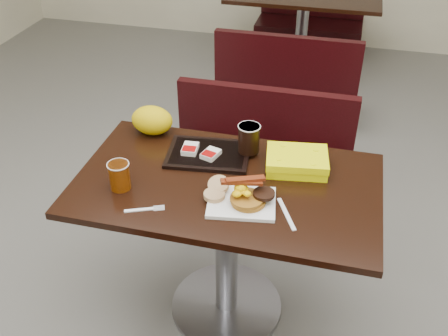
% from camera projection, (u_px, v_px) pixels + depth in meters
% --- Properties ---
extents(floor, '(6.00, 7.00, 0.01)m').
position_uv_depth(floor, '(226.00, 307.00, 2.47)').
color(floor, slate).
rests_on(floor, ground).
extents(table_near, '(1.20, 0.70, 0.75)m').
position_uv_depth(table_near, '(227.00, 250.00, 2.26)').
color(table_near, black).
rests_on(table_near, floor).
extents(bench_near_n, '(1.00, 0.46, 0.72)m').
position_uv_depth(bench_near_n, '(257.00, 165.00, 2.82)').
color(bench_near_n, black).
rests_on(bench_near_n, floor).
extents(table_far, '(1.20, 0.70, 0.75)m').
position_uv_depth(table_far, '(301.00, 38.00, 4.32)').
color(table_far, black).
rests_on(table_far, floor).
extents(bench_far_s, '(1.00, 0.46, 0.72)m').
position_uv_depth(bench_far_s, '(289.00, 74.00, 3.77)').
color(bench_far_s, black).
rests_on(bench_far_s, floor).
extents(bench_far_n, '(1.00, 0.46, 0.72)m').
position_uv_depth(bench_far_n, '(310.00, 13.00, 4.89)').
color(bench_far_n, black).
rests_on(bench_far_n, floor).
extents(platter, '(0.28, 0.23, 0.01)m').
position_uv_depth(platter, '(242.00, 203.00, 1.92)').
color(platter, white).
rests_on(platter, table_near).
extents(pancake_stack, '(0.15, 0.15, 0.03)m').
position_uv_depth(pancake_stack, '(248.00, 199.00, 1.90)').
color(pancake_stack, '#AA6A1C').
rests_on(pancake_stack, platter).
extents(sausage_patty, '(0.10, 0.10, 0.01)m').
position_uv_depth(sausage_patty, '(264.00, 194.00, 1.90)').
color(sausage_patty, black).
rests_on(sausage_patty, pancake_stack).
extents(scrambled_eggs, '(0.09, 0.09, 0.04)m').
position_uv_depth(scrambled_eggs, '(240.00, 189.00, 1.90)').
color(scrambled_eggs, '#FFC305').
rests_on(scrambled_eggs, pancake_stack).
extents(bacon_strips, '(0.17, 0.12, 0.01)m').
position_uv_depth(bacon_strips, '(242.00, 181.00, 1.89)').
color(bacon_strips, '#440F04').
rests_on(bacon_strips, scrambled_eggs).
extents(muffin_bottom, '(0.09, 0.09, 0.02)m').
position_uv_depth(muffin_bottom, '(214.00, 195.00, 1.93)').
color(muffin_bottom, tan).
rests_on(muffin_bottom, platter).
extents(muffin_top, '(0.09, 0.10, 0.05)m').
position_uv_depth(muffin_top, '(219.00, 185.00, 1.97)').
color(muffin_top, tan).
rests_on(muffin_top, platter).
extents(coffee_cup_near, '(0.09, 0.09, 0.11)m').
position_uv_depth(coffee_cup_near, '(119.00, 176.00, 1.98)').
color(coffee_cup_near, '#944105').
rests_on(coffee_cup_near, table_near).
extents(fork, '(0.15, 0.08, 0.00)m').
position_uv_depth(fork, '(139.00, 210.00, 1.90)').
color(fork, white).
rests_on(fork, table_near).
extents(knife, '(0.09, 0.17, 0.00)m').
position_uv_depth(knife, '(286.00, 214.00, 1.88)').
color(knife, white).
rests_on(knife, table_near).
extents(condiment_syrup, '(0.05, 0.05, 0.01)m').
position_uv_depth(condiment_syrup, '(191.00, 163.00, 2.14)').
color(condiment_syrup, '#AA5707').
rests_on(condiment_syrup, table_near).
extents(condiment_ketchup, '(0.05, 0.04, 0.01)m').
position_uv_depth(condiment_ketchup, '(223.00, 168.00, 2.11)').
color(condiment_ketchup, '#8C0504').
rests_on(condiment_ketchup, table_near).
extents(tray, '(0.37, 0.28, 0.02)m').
position_uv_depth(tray, '(208.00, 154.00, 2.19)').
color(tray, black).
rests_on(tray, table_near).
extents(hashbrown_sleeve_left, '(0.07, 0.09, 0.02)m').
position_uv_depth(hashbrown_sleeve_left, '(190.00, 149.00, 2.19)').
color(hashbrown_sleeve_left, silver).
rests_on(hashbrown_sleeve_left, tray).
extents(hashbrown_sleeve_right, '(0.08, 0.10, 0.02)m').
position_uv_depth(hashbrown_sleeve_right, '(211.00, 154.00, 2.16)').
color(hashbrown_sleeve_right, silver).
rests_on(hashbrown_sleeve_right, tray).
extents(coffee_cup_far, '(0.11, 0.11, 0.12)m').
position_uv_depth(coffee_cup_far, '(249.00, 139.00, 2.16)').
color(coffee_cup_far, black).
rests_on(coffee_cup_far, tray).
extents(clamshell, '(0.27, 0.22, 0.07)m').
position_uv_depth(clamshell, '(297.00, 161.00, 2.10)').
color(clamshell, '#F3F504').
rests_on(clamshell, table_near).
extents(paper_bag, '(0.21, 0.18, 0.13)m').
position_uv_depth(paper_bag, '(152.00, 120.00, 2.31)').
color(paper_bag, yellow).
rests_on(paper_bag, table_near).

